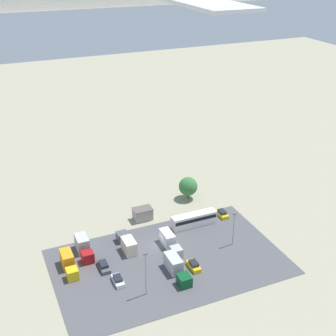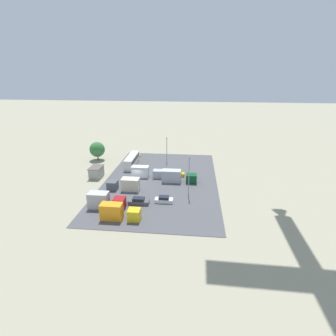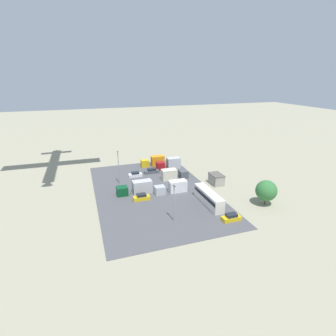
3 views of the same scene
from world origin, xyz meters
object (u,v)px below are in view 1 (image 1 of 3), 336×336
at_px(parked_car_2, 104,266).
at_px(parked_car_3, 194,265).
at_px(bus, 194,219).
at_px(parked_car_1, 118,280).
at_px(parked_car_0, 222,214).
at_px(parked_truck_1, 68,263).
at_px(parked_truck_0, 84,247).
at_px(shed_building, 143,214).
at_px(parked_truck_4, 170,242).
at_px(parked_truck_2, 176,268).
at_px(parked_truck_3, 127,243).

relative_size(parked_car_2, parked_car_3, 1.13).
relative_size(bus, parked_car_1, 2.77).
bearing_deg(parked_car_0, parked_truck_1, -171.80).
bearing_deg(parked_car_3, parked_truck_0, 144.20).
bearing_deg(parked_car_2, parked_truck_0, 109.36).
bearing_deg(parked_car_1, parked_truck_1, -45.63).
bearing_deg(parked_car_2, parked_car_0, 14.34).
distance_m(shed_building, parked_car_0, 20.28).
distance_m(parked_car_0, parked_truck_4, 19.20).
relative_size(shed_building, parked_truck_4, 0.55).
bearing_deg(parked_truck_2, parked_truck_0, -42.84).
height_order(bus, parked_car_2, bus).
distance_m(parked_car_3, parked_truck_2, 4.31).
height_order(bus, parked_truck_3, bus).
bearing_deg(parked_car_2, shed_building, 46.11).
xyz_separation_m(parked_truck_2, parked_truck_4, (-2.55, -9.29, -0.08)).
distance_m(parked_car_1, parked_truck_4, 16.40).
xyz_separation_m(bus, parked_truck_3, (18.25, 2.64, -0.31)).
bearing_deg(parked_truck_4, parked_truck_0, -16.81).
bearing_deg(bus, parked_car_1, -61.17).
bearing_deg(parked_car_2, parked_car_3, -22.96).
relative_size(parked_car_0, parked_truck_1, 0.52).
bearing_deg(parked_car_1, parked_truck_2, 169.92).
distance_m(parked_truck_0, parked_truck_3, 9.80).
height_order(shed_building, parked_truck_1, parked_truck_1).
bearing_deg(shed_building, parked_car_1, 57.47).
height_order(parked_car_3, parked_truck_3, parked_truck_3).
height_order(parked_truck_3, parked_truck_4, parked_truck_3).
distance_m(parked_car_3, parked_truck_4, 9.20).
xyz_separation_m(parked_car_2, parked_car_3, (-17.81, 7.55, 0.03)).
bearing_deg(parked_truck_1, parked_truck_0, -135.49).
height_order(parked_car_1, parked_truck_1, parked_truck_1).
bearing_deg(parked_car_2, parked_truck_4, 5.19).
bearing_deg(parked_truck_1, parked_car_1, 134.37).
height_order(bus, parked_car_3, bus).
bearing_deg(bus, parked_truck_0, -89.12).
xyz_separation_m(shed_building, parked_truck_1, (21.67, 12.59, 0.07)).
relative_size(parked_car_2, parked_truck_1, 0.59).
distance_m(bus, parked_car_3, 16.86).
bearing_deg(parked_car_3, shed_building, 97.49).
height_order(parked_car_0, parked_truck_2, parked_truck_2).
height_order(shed_building, parked_truck_4, parked_truck_4).
relative_size(parked_truck_0, parked_truck_3, 0.99).
bearing_deg(parked_truck_3, parked_truck_1, -171.47).
distance_m(shed_building, bus, 13.13).
height_order(shed_building, parked_car_2, shed_building).
distance_m(bus, parked_truck_2, 19.30).
bearing_deg(parked_car_0, parked_car_3, -134.80).
bearing_deg(parked_truck_1, shed_building, -149.84).
bearing_deg(parked_car_3, parked_car_0, 45.20).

